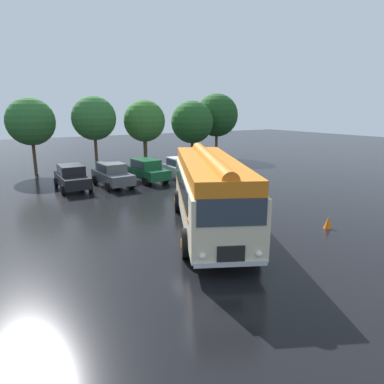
{
  "coord_description": "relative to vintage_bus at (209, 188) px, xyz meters",
  "views": [
    {
      "loc": [
        -7.66,
        -11.56,
        5.34
      ],
      "look_at": [
        0.67,
        2.44,
        1.4
      ],
      "focal_mm": 32.0,
      "sensor_mm": 36.0,
      "label": 1
    }
  ],
  "objects": [
    {
      "name": "car_mid_left",
      "position": [
        -0.97,
        10.96,
        -1.05
      ],
      "size": [
        2.16,
        4.3,
        1.66
      ],
      "color": "#4C5156",
      "rests_on": "ground"
    },
    {
      "name": "tree_extra_right",
      "position": [
        14.06,
        19.72,
        2.82
      ],
      "size": [
        4.74,
        4.74,
        7.08
      ],
      "color": "#4C3823",
      "rests_on": "ground"
    },
    {
      "name": "tree_far_right",
      "position": [
        10.15,
        18.66,
        2.12
      ],
      "size": [
        4.39,
        4.39,
        6.25
      ],
      "color": "#4C3823",
      "rests_on": "ground"
    },
    {
      "name": "tree_centre",
      "position": [
        -0.07,
        17.96,
        2.66
      ],
      "size": [
        3.8,
        3.8,
        6.51
      ],
      "color": "#4C3823",
      "rests_on": "ground"
    },
    {
      "name": "vintage_bus",
      "position": [
        0.0,
        0.0,
        0.0
      ],
      "size": [
        6.56,
        10.16,
        3.49
      ],
      "color": "beige",
      "rests_on": "ground"
    },
    {
      "name": "traffic_cone",
      "position": [
        4.7,
        -2.84,
        -1.62
      ],
      "size": [
        0.36,
        0.36,
        0.55
      ],
      "primitive_type": "cone",
      "color": "orange",
      "rests_on": "ground"
    },
    {
      "name": "tree_right_of_centre",
      "position": [
        4.64,
        17.87,
        2.38
      ],
      "size": [
        3.87,
        3.87,
        6.23
      ],
      "color": "#4C3823",
      "rests_on": "ground"
    },
    {
      "name": "car_mid_right",
      "position": [
        1.84,
        11.35,
        -1.05
      ],
      "size": [
        2.28,
        4.35,
        1.66
      ],
      "color": "#144C28",
      "rests_on": "ground"
    },
    {
      "name": "tree_left_of_centre",
      "position": [
        -5.13,
        19.05,
        2.46
      ],
      "size": [
        3.91,
        3.91,
        6.32
      ],
      "color": "#4C3823",
      "rests_on": "ground"
    },
    {
      "name": "car_near_left",
      "position": [
        -3.66,
        11.43,
        -1.05
      ],
      "size": [
        1.99,
        4.22,
        1.66
      ],
      "color": "black",
      "rests_on": "ground"
    },
    {
      "name": "ground_plane",
      "position": [
        -0.66,
        -0.93,
        -1.89
      ],
      "size": [
        120.0,
        120.0,
        0.0
      ],
      "primitive_type": "plane",
      "color": "black"
    },
    {
      "name": "car_far_right",
      "position": [
        4.49,
        10.71,
        -1.05
      ],
      "size": [
        2.01,
        4.23,
        1.66
      ],
      "color": "silver",
      "rests_on": "ground"
    }
  ]
}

